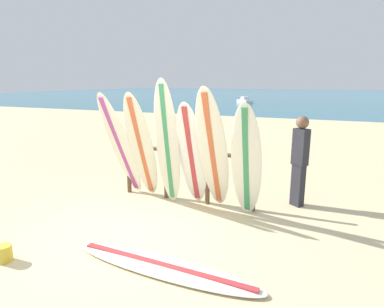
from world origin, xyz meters
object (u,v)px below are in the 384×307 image
object	(u,v)px
surfboard_leaning_center	(192,155)
surfboard_leaning_center_right	(213,152)
surfboard_lying_on_sand	(163,267)
surfboard_leaning_right	(246,162)
small_boat_offshore	(245,101)
surfboard_leaning_left	(142,148)
surfboard_leaning_center_left	(167,144)
beachgoer_standing	(300,157)
surfboard_leaning_far_left	(121,146)
surfboard_rack	(186,166)
sand_bucket	(4,254)

from	to	relation	value
surfboard_leaning_center	surfboard_leaning_center_right	world-z (taller)	surfboard_leaning_center_right
surfboard_lying_on_sand	surfboard_leaning_right	bearing A→B (deg)	73.40
surfboard_lying_on_sand	small_boat_offshore	bearing A→B (deg)	101.87
surfboard_leaning_left	surfboard_leaning_center_left	distance (m)	0.59
surfboard_leaning_center_left	surfboard_lying_on_sand	xyz separation A→B (m)	(0.94, -2.00, -1.20)
surfboard_leaning_left	surfboard_lying_on_sand	world-z (taller)	surfboard_leaning_left
surfboard_leaning_center_left	small_boat_offshore	size ratio (longest dim) A/B	1.08
surfboard_leaning_center_right	beachgoer_standing	world-z (taller)	surfboard_leaning_center_right
surfboard_leaning_center	small_boat_offshore	xyz separation A→B (m)	(-6.37, 30.51, -0.78)
surfboard_leaning_far_left	beachgoer_standing	distance (m)	3.54
surfboard_leaning_center	surfboard_leaning_right	world-z (taller)	surfboard_leaning_right
surfboard_rack	surfboard_leaning_right	bearing A→B (deg)	-17.85
surfboard_rack	small_boat_offshore	distance (m)	30.85
surfboard_lying_on_sand	surfboard_leaning_left	bearing A→B (deg)	126.93
surfboard_leaning_left	surfboard_lying_on_sand	size ratio (longest dim) A/B	0.81
surfboard_leaning_center_right	small_boat_offshore	bearing A→B (deg)	102.57
surfboard_leaning_left	surfboard_rack	bearing A→B (deg)	26.21
surfboard_leaning_left	surfboard_leaning_center_left	bearing A→B (deg)	-0.93
surfboard_rack	surfboard_leaning_right	distance (m)	1.41
surfboard_leaning_center	surfboard_lying_on_sand	size ratio (longest dim) A/B	0.75
surfboard_leaning_right	small_boat_offshore	bearing A→B (deg)	103.65
surfboard_leaning_left	small_boat_offshore	size ratio (longest dim) A/B	0.98
surfboard_leaning_far_left	surfboard_leaning_center	world-z (taller)	surfboard_leaning_far_left
surfboard_lying_on_sand	sand_bucket	bearing A→B (deg)	-162.48
surfboard_rack	beachgoer_standing	world-z (taller)	beachgoer_standing
surfboard_rack	surfboard_lying_on_sand	size ratio (longest dim) A/B	1.04
beachgoer_standing	surfboard_lying_on_sand	bearing A→B (deg)	-114.82
sand_bucket	surfboard_leaning_far_left	bearing A→B (deg)	88.31
sand_bucket	small_boat_offshore	bearing A→B (deg)	98.16
surfboard_rack	beachgoer_standing	size ratio (longest dim) A/B	1.61
surfboard_leaning_center_left	beachgoer_standing	size ratio (longest dim) A/B	1.40
small_boat_offshore	surfboard_leaning_right	bearing A→B (deg)	-76.35
surfboard_rack	surfboard_leaning_center	xyz separation A→B (m)	(0.24, -0.28, 0.30)
surfboard_leaning_center_right	surfboard_leaning_right	size ratio (longest dim) A/B	1.12
surfboard_leaning_center_left	surfboard_rack	bearing A→B (deg)	61.88
surfboard_leaning_left	sand_bucket	world-z (taller)	surfboard_leaning_left
surfboard_rack	surfboard_leaning_center_left	distance (m)	0.67
surfboard_rack	surfboard_leaning_center_right	world-z (taller)	surfboard_leaning_center_right
surfboard_leaning_far_left	surfboard_leaning_left	world-z (taller)	surfboard_leaning_left
surfboard_lying_on_sand	beachgoer_standing	xyz separation A→B (m)	(1.39, 3.00, 0.94)
surfboard_leaning_right	sand_bucket	distance (m)	3.87
surfboard_leaning_center	surfboard_leaning_center_right	size ratio (longest dim) A/B	0.88
surfboard_leaning_left	surfboard_leaning_far_left	bearing A→B (deg)	178.66
surfboard_rack	surfboard_leaning_right	xyz separation A→B (m)	(1.31, -0.42, 0.31)
surfboard_leaning_far_left	surfboard_leaning_center	distance (m)	1.52
surfboard_rack	small_boat_offshore	world-z (taller)	surfboard_rack
surfboard_leaning_center_left	small_boat_offshore	xyz separation A→B (m)	(-5.92, 30.63, -0.98)
beachgoer_standing	sand_bucket	distance (m)	5.12
surfboard_leaning_left	surfboard_leaning_center	distance (m)	1.03
surfboard_leaning_left	surfboard_lying_on_sand	xyz separation A→B (m)	(1.51, -2.01, -1.08)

